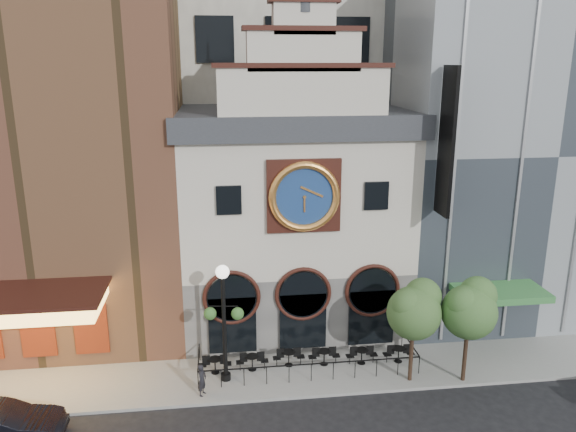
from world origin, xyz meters
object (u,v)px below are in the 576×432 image
(bistro_2, at_px, (289,357))
(bistro_3, at_px, (324,356))
(tree_left, at_px, (415,308))
(pedestrian, at_px, (202,380))
(lamppost, at_px, (224,310))
(bistro_0, at_px, (215,364))
(bistro_4, at_px, (362,355))
(bistro_1, at_px, (252,361))
(tree_right, at_px, (470,307))
(bistro_5, at_px, (399,353))

(bistro_2, height_order, bistro_3, same)
(bistro_2, bearing_deg, tree_left, -19.34)
(pedestrian, xyz_separation_m, lamppost, (1.08, 1.15, 2.83))
(bistro_0, distance_m, bistro_4, 7.29)
(bistro_3, relative_size, tree_left, 0.32)
(bistro_0, relative_size, bistro_3, 1.00)
(bistro_1, distance_m, bistro_2, 1.84)
(bistro_1, relative_size, tree_right, 0.31)
(bistro_3, bearing_deg, tree_right, -18.87)
(bistro_1, distance_m, pedestrian, 3.04)
(pedestrian, relative_size, lamppost, 0.26)
(bistro_3, bearing_deg, bistro_5, -3.12)
(bistro_4, xyz_separation_m, lamppost, (-6.79, -0.64, 3.13))
(bistro_0, xyz_separation_m, tree_left, (9.25, -1.74, 3.21))
(bistro_4, distance_m, tree_left, 4.13)
(bistro_5, relative_size, lamppost, 0.27)
(bistro_2, relative_size, tree_left, 0.32)
(bistro_4, bearing_deg, bistro_2, 176.00)
(bistro_0, height_order, bistro_3, same)
(bistro_2, distance_m, tree_left, 6.76)
(pedestrian, bearing_deg, bistro_1, -27.83)
(bistro_2, bearing_deg, bistro_3, -4.00)
(bistro_2, distance_m, tree_right, 9.05)
(bistro_3, xyz_separation_m, pedestrian, (-5.98, -1.91, 0.29))
(bistro_2, bearing_deg, bistro_0, -176.43)
(bistro_0, bearing_deg, lamppost, -52.89)
(bistro_2, distance_m, bistro_5, 5.55)
(bistro_2, bearing_deg, bistro_4, -4.00)
(bistro_3, distance_m, tree_left, 5.34)
(bistro_0, distance_m, pedestrian, 1.92)
(tree_right, bearing_deg, pedestrian, 178.80)
(bistro_2, bearing_deg, bistro_5, -3.40)
(bistro_2, height_order, bistro_5, same)
(bistro_1, bearing_deg, bistro_4, -0.77)
(bistro_0, xyz_separation_m, bistro_3, (5.41, 0.10, 0.00))
(bistro_4, relative_size, pedestrian, 1.04)
(bistro_4, bearing_deg, pedestrian, -167.24)
(bistro_5, height_order, pedestrian, pedestrian)
(bistro_2, relative_size, lamppost, 0.27)
(bistro_1, relative_size, bistro_3, 1.00)
(bistro_2, bearing_deg, lamppost, -164.12)
(bistro_4, height_order, tree_right, tree_right)
(bistro_5, bearing_deg, tree_left, -87.58)
(bistro_0, relative_size, pedestrian, 1.04)
(lamppost, bearing_deg, tree_right, 0.05)
(lamppost, bearing_deg, tree_left, 0.14)
(bistro_3, bearing_deg, bistro_2, 176.00)
(bistro_3, relative_size, bistro_5, 1.00)
(pedestrian, relative_size, tree_right, 0.30)
(bistro_4, height_order, tree_left, tree_left)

